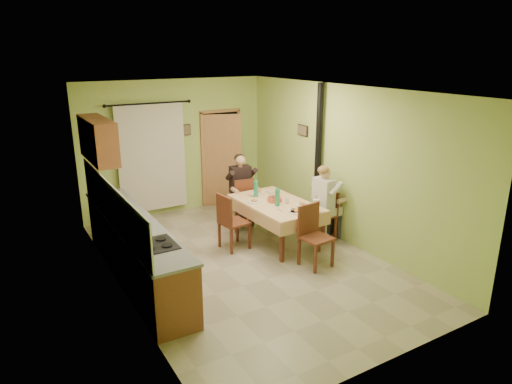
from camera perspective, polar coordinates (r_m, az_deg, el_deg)
floor at (r=7.63m, az=-1.24°, el=-8.75°), size 4.00×6.00×0.01m
room_shell at (r=7.03m, az=-1.34°, el=4.70°), size 4.04×6.04×2.82m
kitchen_run at (r=7.19m, az=-14.90°, el=-6.87°), size 0.64×3.64×1.56m
upper_cabinets at (r=7.95m, az=-19.17°, el=6.20°), size 0.35×1.40×0.70m
curtain at (r=9.54m, az=-12.86°, el=4.23°), size 1.70×0.07×2.22m
doorway at (r=10.17m, az=-4.27°, el=4.20°), size 0.96×0.35×2.15m
dining_table at (r=8.27m, az=2.49°, el=-3.78°), size 1.11×1.79×0.76m
tableware at (r=8.04m, az=3.03°, el=-1.03°), size 0.88×1.62×0.33m
chair_far at (r=9.15m, az=-1.83°, el=-2.24°), size 0.45×0.45×0.96m
chair_near at (r=7.47m, az=7.41°, el=-7.04°), size 0.48×0.48×1.00m
chair_right at (r=8.46m, az=8.49°, el=-4.11°), size 0.39×0.39×0.92m
chair_left at (r=8.03m, az=-2.81°, el=-5.10°), size 0.49×0.49×1.01m
man_far at (r=8.99m, az=-1.90°, el=1.33°), size 0.61×0.50×1.39m
man_right at (r=8.26m, az=8.61°, el=-0.31°), size 0.48×0.60×1.39m
stove_flue at (r=8.74m, az=7.65°, el=1.71°), size 0.24×0.24×2.80m
picture_back at (r=9.78m, az=-8.70°, el=7.69°), size 0.19×0.03×0.23m
picture_right at (r=9.06m, az=5.85°, el=7.69°), size 0.03×0.31×0.21m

